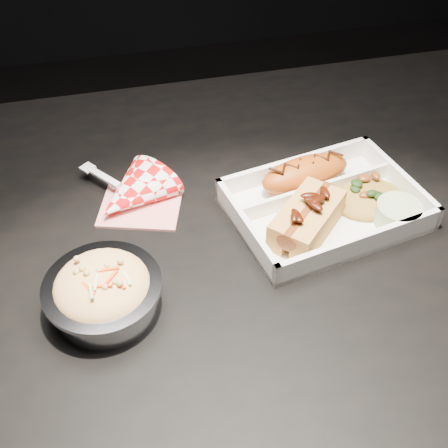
% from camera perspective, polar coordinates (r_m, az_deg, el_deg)
% --- Properties ---
extents(dining_table, '(1.20, 0.80, 0.75)m').
position_cam_1_polar(dining_table, '(0.82, -0.11, -5.27)').
color(dining_table, black).
rests_on(dining_table, ground).
extents(food_tray, '(0.28, 0.22, 0.04)m').
position_cam_1_polar(food_tray, '(0.79, 10.10, 1.62)').
color(food_tray, silver).
rests_on(food_tray, dining_table).
extents(fried_pastry, '(0.14, 0.08, 0.05)m').
position_cam_1_polar(fried_pastry, '(0.81, 8.24, 5.11)').
color(fried_pastry, '#AC4911').
rests_on(fried_pastry, food_tray).
extents(hotdog, '(0.12, 0.12, 0.06)m').
position_cam_1_polar(hotdog, '(0.74, 8.44, 0.68)').
color(hotdog, '#CA8F45').
rests_on(hotdog, food_tray).
extents(fried_rice_mound, '(0.12, 0.10, 0.03)m').
position_cam_1_polar(fried_rice_mound, '(0.80, 14.59, 3.06)').
color(fried_rice_mound, '#AB8031').
rests_on(fried_rice_mound, food_tray).
extents(cupcake_liner, '(0.06, 0.06, 0.03)m').
position_cam_1_polar(cupcake_liner, '(0.78, 17.23, 0.96)').
color(cupcake_liner, '#A5B98C').
rests_on(cupcake_liner, food_tray).
extents(foil_coleslaw_cup, '(0.14, 0.14, 0.07)m').
position_cam_1_polar(foil_coleslaw_cup, '(0.66, -12.18, -6.62)').
color(foil_coleslaw_cup, silver).
rests_on(foil_coleslaw_cup, dining_table).
extents(napkin_fork, '(0.15, 0.16, 0.10)m').
position_cam_1_polar(napkin_fork, '(0.79, -9.36, 2.93)').
color(napkin_fork, red).
rests_on(napkin_fork, dining_table).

